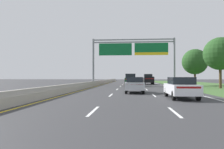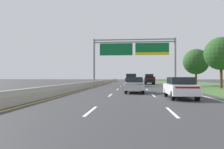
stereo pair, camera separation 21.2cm
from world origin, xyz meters
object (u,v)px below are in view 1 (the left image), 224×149
object	(u,v)px
car_silver_centre_lane_sedan	(134,85)
car_darkgreen_centre_lane_suv	(130,80)
pickup_truck_black	(148,79)
roadside_tree_mid	(220,54)
roadside_tree_far	(195,62)
car_red_centre_lane_suv	(131,79)
overhead_sign_gantry	(133,52)
car_white_right_lane_sedan	(181,87)

from	to	relation	value
car_silver_centre_lane_sedan	car_darkgreen_centre_lane_suv	bearing A→B (deg)	1.78
pickup_truck_black	car_darkgreen_centre_lane_suv	xyz separation A→B (m)	(-3.80, -9.97, 0.02)
car_silver_centre_lane_sedan	roadside_tree_mid	size ratio (longest dim) A/B	0.62
car_silver_centre_lane_sedan	roadside_tree_far	bearing A→B (deg)	-29.62
car_red_centre_lane_suv	roadside_tree_mid	distance (m)	20.60
overhead_sign_gantry	car_darkgreen_centre_lane_suv	size ratio (longest dim) A/B	3.20
pickup_truck_black	car_darkgreen_centre_lane_suv	bearing A→B (deg)	159.21
car_silver_centre_lane_sedan	roadside_tree_mid	xyz separation A→B (m)	(11.97, 9.45, 3.97)
car_red_centre_lane_suv	roadside_tree_mid	world-z (taller)	roadside_tree_mid
car_white_right_lane_sedan	car_silver_centre_lane_sedan	size ratio (longest dim) A/B	1.00
pickup_truck_black	car_white_right_lane_sedan	size ratio (longest dim) A/B	1.22
overhead_sign_gantry	roadside_tree_far	world-z (taller)	overhead_sign_gantry
car_white_right_lane_sedan	car_darkgreen_centre_lane_suv	xyz separation A→B (m)	(-3.76, 21.20, 0.28)
roadside_tree_mid	car_silver_centre_lane_sedan	bearing A→B (deg)	-141.71
pickup_truck_black	overhead_sign_gantry	bearing A→B (deg)	156.26
car_white_right_lane_sedan	car_darkgreen_centre_lane_suv	size ratio (longest dim) A/B	0.94
car_silver_centre_lane_sedan	pickup_truck_black	bearing A→B (deg)	-7.34
car_darkgreen_centre_lane_suv	overhead_sign_gantry	bearing A→B (deg)	-11.78
roadside_tree_far	car_red_centre_lane_suv	bearing A→B (deg)	155.66
roadside_tree_far	overhead_sign_gantry	bearing A→B (deg)	-169.34
car_red_centre_lane_suv	roadside_tree_far	xyz separation A→B (m)	(11.84, -5.36, 3.32)
car_white_right_lane_sedan	car_darkgreen_centre_lane_suv	world-z (taller)	car_darkgreen_centre_lane_suv
car_white_right_lane_sedan	roadside_tree_far	distance (m)	27.40
car_darkgreen_centre_lane_suv	roadside_tree_far	size ratio (longest dim) A/B	0.69
overhead_sign_gantry	car_silver_centre_lane_sedan	xyz separation A→B (m)	(-0.05, -18.09, -5.36)
car_white_right_lane_sedan	car_silver_centre_lane_sedan	xyz separation A→B (m)	(-3.31, 5.61, 0.00)
car_darkgreen_centre_lane_suv	car_red_centre_lane_suv	size ratio (longest dim) A/B	0.99
car_darkgreen_centre_lane_suv	roadside_tree_mid	world-z (taller)	roadside_tree_mid
roadside_tree_far	car_silver_centre_lane_sedan	bearing A→B (deg)	-119.75
car_red_centre_lane_suv	roadside_tree_mid	size ratio (longest dim) A/B	0.67
overhead_sign_gantry	roadside_tree_far	size ratio (longest dim) A/B	2.21
overhead_sign_gantry	car_darkgreen_centre_lane_suv	xyz separation A→B (m)	(-0.50, -2.50, -5.08)
pickup_truck_black	car_darkgreen_centre_lane_suv	world-z (taller)	pickup_truck_black
car_white_right_lane_sedan	roadside_tree_mid	world-z (taller)	roadside_tree_mid
roadside_tree_mid	roadside_tree_far	distance (m)	10.83
car_white_right_lane_sedan	car_darkgreen_centre_lane_suv	bearing A→B (deg)	9.61
pickup_truck_black	car_silver_centre_lane_sedan	distance (m)	25.78
overhead_sign_gantry	car_silver_centre_lane_sedan	size ratio (longest dim) A/B	3.42
car_red_centre_lane_suv	car_white_right_lane_sedan	bearing A→B (deg)	-172.25
car_darkgreen_centre_lane_suv	roadside_tree_mid	bearing A→B (deg)	-116.74
car_white_right_lane_sedan	roadside_tree_far	world-z (taller)	roadside_tree_far
pickup_truck_black	car_darkgreen_centre_lane_suv	distance (m)	10.67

